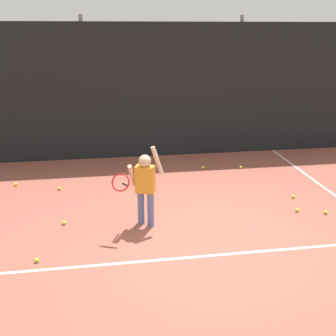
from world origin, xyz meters
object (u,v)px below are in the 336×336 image
tennis_ball_1 (64,223)px  tennis_ball_7 (203,167)px  tennis_ball_6 (294,197)px  tennis_ball_8 (37,260)px  tennis_ball_2 (297,210)px  tennis_ball_3 (59,188)px  tennis_ball_0 (16,184)px  tennis_player (144,184)px  tennis_ball_4 (241,167)px  tennis_ball_5 (326,212)px

tennis_ball_1 → tennis_ball_7: 3.71m
tennis_ball_6 → tennis_ball_8: (-4.49, -1.50, 0.00)m
tennis_ball_2 → tennis_ball_7: 2.68m
tennis_ball_2 → tennis_ball_3: 4.57m
tennis_ball_1 → tennis_ball_7: bearing=38.5°
tennis_ball_3 → tennis_ball_6: size_ratio=1.00×
tennis_ball_8 → tennis_ball_0: bearing=106.7°
tennis_player → tennis_ball_3: tennis_player is taller
tennis_ball_8 → tennis_ball_6: bearing=18.5°
tennis_ball_1 → tennis_ball_6: bearing=5.8°
tennis_player → tennis_ball_4: 3.50m
tennis_ball_3 → tennis_ball_5: size_ratio=1.00×
tennis_ball_2 → tennis_ball_4: 2.33m
tennis_ball_1 → tennis_ball_5: size_ratio=1.00×
tennis_player → tennis_ball_5: bearing=19.2°
tennis_ball_0 → tennis_ball_4: bearing=3.7°
tennis_player → tennis_ball_7: bearing=78.4°
tennis_ball_1 → tennis_ball_2: (4.02, -0.13, 0.00)m
tennis_ball_0 → tennis_ball_6: same height
tennis_player → tennis_ball_3: 2.42m
tennis_ball_5 → tennis_ball_1: bearing=176.4°
tennis_ball_1 → tennis_ball_8: 1.10m
tennis_ball_7 → tennis_ball_0: bearing=-173.8°
tennis_ball_6 → tennis_ball_7: (-1.31, 1.88, 0.00)m
tennis_ball_1 → tennis_ball_8: same height
tennis_ball_1 → tennis_ball_4: size_ratio=1.00×
tennis_ball_0 → tennis_ball_7: size_ratio=1.00×
tennis_ball_2 → tennis_ball_0: bearing=158.9°
tennis_ball_1 → tennis_ball_4: 4.36m
tennis_ball_2 → tennis_ball_3: size_ratio=1.00×
tennis_ball_6 → tennis_ball_7: size_ratio=1.00×
tennis_ball_1 → tennis_ball_4: (3.77, 2.19, 0.00)m
tennis_ball_2 → tennis_ball_7: (-1.12, 2.44, 0.00)m
tennis_ball_7 → tennis_ball_3: bearing=-165.8°
tennis_player → tennis_ball_6: (2.90, 0.64, -0.69)m
tennis_ball_5 → tennis_player: bearing=178.6°
tennis_ball_0 → tennis_ball_3: size_ratio=1.00×
tennis_ball_8 → tennis_ball_1: bearing=76.1°
tennis_player → tennis_ball_5: (3.16, -0.08, -0.69)m
tennis_player → tennis_ball_6: tennis_player is taller
tennis_ball_4 → tennis_ball_6: bearing=-75.6°
tennis_ball_4 → tennis_ball_5: size_ratio=1.00×
tennis_player → tennis_ball_4: tennis_player is taller
tennis_ball_3 → tennis_ball_8: same height
tennis_player → tennis_ball_3: (-1.56, 1.72, -0.69)m
tennis_ball_0 → tennis_ball_8: 3.07m
tennis_ball_3 → tennis_ball_6: 4.59m
tennis_player → tennis_ball_8: (-1.59, -0.86, -0.69)m
tennis_player → tennis_ball_8: bearing=-130.8°
tennis_ball_3 → tennis_ball_6: bearing=-13.6°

